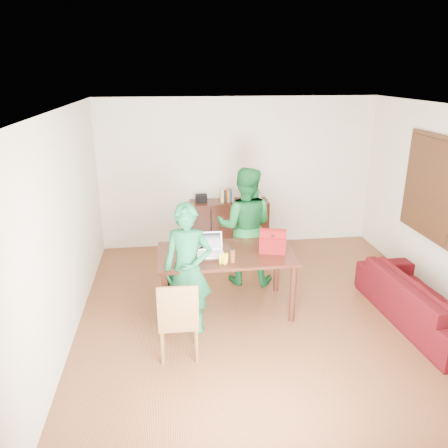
{
  "coord_description": "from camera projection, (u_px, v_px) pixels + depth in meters",
  "views": [
    {
      "loc": [
        -1.24,
        -4.94,
        3.12
      ],
      "look_at": [
        -0.54,
        0.53,
        1.17
      ],
      "focal_mm": 35.0,
      "sensor_mm": 36.0,
      "label": 1
    }
  ],
  "objects": [
    {
      "name": "room",
      "position": [
        272.0,
        222.0,
        5.5
      ],
      "size": [
        5.2,
        5.7,
        2.9
      ],
      "color": "#442111",
      "rests_on": "ground"
    },
    {
      "name": "table",
      "position": [
        226.0,
        260.0,
        5.81
      ],
      "size": [
        1.8,
        1.02,
        0.84
      ],
      "rotation": [
        0.0,
        0.0,
        0.0
      ],
      "color": "black",
      "rests_on": "ground"
    },
    {
      "name": "chair",
      "position": [
        179.0,
        334.0,
        4.97
      ],
      "size": [
        0.44,
        0.42,
        0.97
      ],
      "rotation": [
        0.0,
        0.0,
        -0.01
      ],
      "color": "brown",
      "rests_on": "ground"
    },
    {
      "name": "person_near",
      "position": [
        188.0,
        270.0,
        5.3
      ],
      "size": [
        0.68,
        0.52,
        1.66
      ],
      "primitive_type": "imported",
      "rotation": [
        0.0,
        0.0,
        -0.23
      ],
      "color": "#145A31",
      "rests_on": "ground"
    },
    {
      "name": "person_far",
      "position": [
        245.0,
        226.0,
        6.56
      ],
      "size": [
        1.02,
        0.88,
        1.8
      ],
      "primitive_type": "imported",
      "rotation": [
        0.0,
        0.0,
        2.9
      ],
      "color": "#135826",
      "rests_on": "ground"
    },
    {
      "name": "laptop",
      "position": [
        210.0,
        251.0,
        5.69
      ],
      "size": [
        0.36,
        0.25,
        0.25
      ],
      "rotation": [
        0.0,
        0.0,
        -0.01
      ],
      "color": "white",
      "rests_on": "table"
    },
    {
      "name": "bananas",
      "position": [
        223.0,
        262.0,
        5.42
      ],
      "size": [
        0.18,
        0.15,
        0.06
      ],
      "primitive_type": null,
      "rotation": [
        0.0,
        0.0,
        -0.37
      ],
      "color": "gold",
      "rests_on": "table"
    },
    {
      "name": "bottle",
      "position": [
        233.0,
        255.0,
        5.46
      ],
      "size": [
        0.07,
        0.07,
        0.19
      ],
      "primitive_type": "cylinder",
      "rotation": [
        0.0,
        0.0,
        -0.13
      ],
      "color": "#613016",
      "rests_on": "table"
    },
    {
      "name": "red_bag",
      "position": [
        273.0,
        243.0,
        5.76
      ],
      "size": [
        0.39,
        0.29,
        0.26
      ],
      "primitive_type": "cube",
      "rotation": [
        0.0,
        0.0,
        -0.27
      ],
      "color": "maroon",
      "rests_on": "table"
    },
    {
      "name": "sofa",
      "position": [
        423.0,
        300.0,
        5.65
      ],
      "size": [
        0.95,
        2.15,
        0.61
      ],
      "primitive_type": "imported",
      "rotation": [
        0.0,
        0.0,
        1.63
      ],
      "color": "#3D070E",
      "rests_on": "ground"
    }
  ]
}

